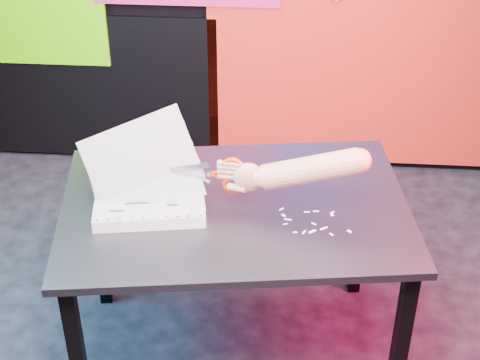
{
  "coord_description": "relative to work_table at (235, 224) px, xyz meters",
  "views": [
    {
      "loc": [
        0.29,
        -2.11,
        2.28
      ],
      "look_at": [
        0.13,
        -0.01,
        0.87
      ],
      "focal_mm": 55.0,
      "sensor_mm": 36.0,
      "label": 1
    }
  ],
  "objects": [
    {
      "name": "hand_forearm",
      "position": [
        0.22,
        -0.04,
        0.27
      ],
      "size": [
        0.5,
        0.12,
        0.2
      ],
      "rotation": [
        0.0,
        0.0,
        -0.09
      ],
      "color": "tan",
      "rests_on": "work_table"
    },
    {
      "name": "work_table",
      "position": [
        0.0,
        0.0,
        0.0
      ],
      "size": [
        1.34,
        0.99,
        0.75
      ],
      "rotation": [
        0.0,
        0.0,
        0.14
      ],
      "color": "black",
      "rests_on": "ground"
    },
    {
      "name": "room",
      "position": [
        -0.11,
        -0.01,
        0.69
      ],
      "size": [
        3.01,
        3.01,
        2.71
      ],
      "color": "black",
      "rests_on": "ground"
    },
    {
      "name": "printout_stack",
      "position": [
        -0.3,
        -0.03,
        0.12
      ],
      "size": [
        0.47,
        0.34,
        0.36
      ],
      "rotation": [
        0.0,
        0.0,
        0.16
      ],
      "color": "silver",
      "rests_on": "work_table"
    },
    {
      "name": "scissors",
      "position": [
        -0.02,
        -0.02,
        0.22
      ],
      "size": [
        0.26,
        0.03,
        0.15
      ],
      "rotation": [
        0.0,
        0.0,
        -0.09
      ],
      "color": "#AAACBF",
      "rests_on": "printout_stack"
    },
    {
      "name": "paper_clippings",
      "position": [
        0.27,
        -0.09,
        0.09
      ],
      "size": [
        0.25,
        0.15,
        0.0
      ],
      "color": "white",
      "rests_on": "work_table"
    },
    {
      "name": "backdrop",
      "position": [
        -0.05,
        1.45,
        0.29
      ],
      "size": [
        2.88,
        0.05,
        2.08
      ],
      "color": "red",
      "rests_on": "ground"
    }
  ]
}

